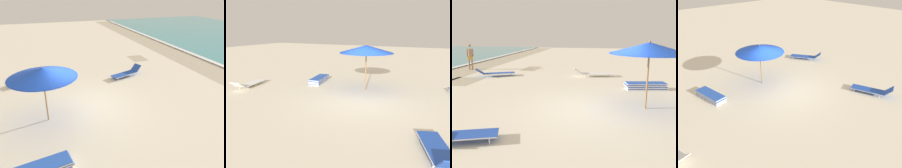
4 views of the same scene
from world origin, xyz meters
The scene contains 5 objects.
ground_plane centered at (0.00, 0.01, -0.08)m, with size 60.00×60.00×0.16m.
beach_umbrella centered at (0.35, -1.51, 2.11)m, with size 2.69×2.69×2.37m.
lounger_stack centered at (3.34, -1.94, 0.16)m, with size 0.92×1.98×0.32m.
sun_lounger_under_umbrella centered at (6.23, 0.65, 0.21)m, with size 1.03×2.37×0.50m.
sun_lounger_near_water_right centered at (-3.28, 3.54, 0.22)m, with size 1.27×2.19×0.57m.
Camera 2 is at (-3.12, 8.90, 3.11)m, focal length 35.00 mm.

